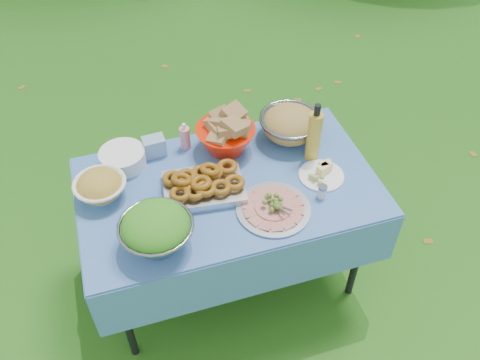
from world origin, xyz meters
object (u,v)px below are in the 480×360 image
(plate_stack, at_px, (123,158))
(oil_bottle, at_px, (314,132))
(picnic_table, at_px, (229,234))
(pasta_bowl_steel, at_px, (290,124))
(salad_bowl, at_px, (156,229))
(charcuterie_platter, at_px, (274,204))
(bread_bowl, at_px, (226,133))

(plate_stack, relative_size, oil_bottle, 0.70)
(picnic_table, bearing_deg, pasta_bowl_steel, 31.33)
(salad_bowl, bearing_deg, pasta_bowl_steel, 32.27)
(salad_bowl, height_order, charcuterie_platter, salad_bowl)
(plate_stack, bearing_deg, oil_bottle, -13.92)
(plate_stack, bearing_deg, salad_bowl, -82.68)
(salad_bowl, bearing_deg, charcuterie_platter, 4.23)
(charcuterie_platter, distance_m, oil_bottle, 0.45)
(plate_stack, height_order, oil_bottle, oil_bottle)
(bread_bowl, xyz_separation_m, pasta_bowl_steel, (0.35, -0.01, -0.02))
(bread_bowl, height_order, oil_bottle, oil_bottle)
(picnic_table, height_order, oil_bottle, oil_bottle)
(pasta_bowl_steel, xyz_separation_m, oil_bottle, (0.05, -0.18, 0.08))
(picnic_table, height_order, plate_stack, plate_stack)
(salad_bowl, relative_size, pasta_bowl_steel, 0.98)
(pasta_bowl_steel, bearing_deg, bread_bowl, 178.54)
(picnic_table, xyz_separation_m, plate_stack, (-0.47, 0.30, 0.42))
(charcuterie_platter, bearing_deg, salad_bowl, -175.77)
(picnic_table, bearing_deg, plate_stack, 146.97)
(plate_stack, bearing_deg, bread_bowl, -4.20)
(picnic_table, relative_size, salad_bowl, 4.54)
(salad_bowl, bearing_deg, oil_bottle, 20.86)
(plate_stack, height_order, bread_bowl, bread_bowl)
(plate_stack, relative_size, pasta_bowl_steel, 0.71)
(salad_bowl, height_order, plate_stack, salad_bowl)
(bread_bowl, bearing_deg, salad_bowl, -131.37)
(picnic_table, bearing_deg, salad_bowl, -146.74)
(salad_bowl, bearing_deg, plate_stack, 97.32)
(salad_bowl, bearing_deg, bread_bowl, 48.63)
(picnic_table, xyz_separation_m, salad_bowl, (-0.40, -0.26, 0.49))
(picnic_table, relative_size, charcuterie_platter, 4.15)
(charcuterie_platter, bearing_deg, bread_bowl, 100.55)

